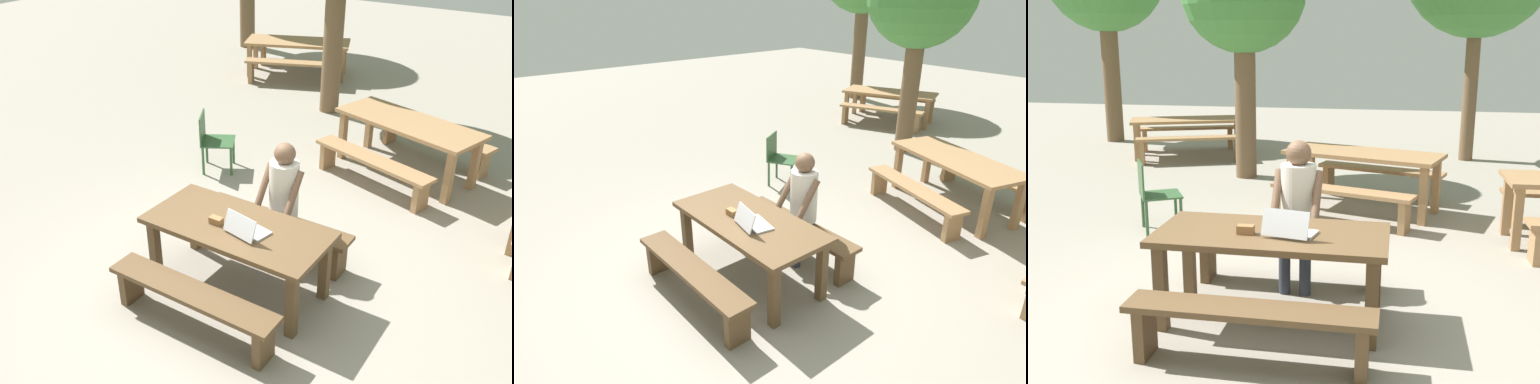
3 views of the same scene
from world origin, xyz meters
The scene contains 14 objects.
ground_plane centered at (0.00, 0.00, 0.00)m, with size 30.00×30.00×0.00m, color gray.
picnic_table_front centered at (0.00, 0.00, 0.61)m, with size 1.75×0.83×0.72m.
bench_near centered at (0.00, -0.71, 0.32)m, with size 1.68×0.30×0.42m.
bench_far centered at (0.00, 0.71, 0.32)m, with size 1.68×0.30×0.42m.
laptop centered at (0.15, -0.07, 0.77)m, with size 0.41×0.34×0.21m.
small_pouch centered at (-0.18, -0.09, 0.75)m, with size 0.13×0.07×0.07m.
person_seated centered at (0.09, 0.68, 0.76)m, with size 0.41×0.41×1.31m.
plastic_chair centered at (-1.78, 1.98, 0.44)m, with size 0.60×0.60×0.81m.
picnic_table_mid centered at (0.48, 3.31, 0.64)m, with size 2.08×1.32×0.76m.
bench_mid_south centered at (0.28, 2.65, 0.32)m, with size 1.75×0.81×0.42m.
bench_mid_north centered at (0.69, 3.97, 0.32)m, with size 1.75×0.81×0.42m.
picnic_table_rear centered at (-2.94, 6.44, 0.61)m, with size 2.23×1.52×0.71m.
bench_rear_south centered at (-2.71, 5.83, 0.35)m, with size 1.85×0.95×0.46m.
bench_rear_north centered at (-3.18, 7.05, 0.35)m, with size 1.85×0.95×0.46m.
Camera 3 is at (0.91, -4.27, 2.12)m, focal length 42.61 mm.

